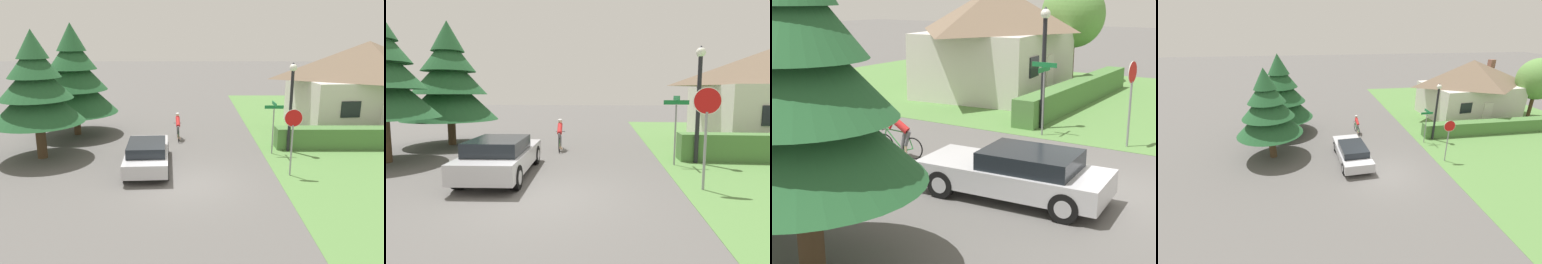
% 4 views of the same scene
% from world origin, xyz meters
% --- Properties ---
extents(ground_plane, '(140.00, 140.00, 0.00)m').
position_xyz_m(ground_plane, '(0.00, 0.00, 0.00)').
color(ground_plane, '#5B5956').
extents(grass_verge_right, '(16.00, 36.00, 0.01)m').
position_xyz_m(grass_verge_right, '(11.74, 4.00, 0.01)').
color(grass_verge_right, '#568442').
rests_on(grass_verge_right, ground).
extents(cottage_house, '(9.36, 6.79, 5.28)m').
position_xyz_m(cottage_house, '(10.98, 9.49, 2.74)').
color(cottage_house, beige).
rests_on(cottage_house, ground).
extents(hedge_row, '(11.00, 0.90, 1.08)m').
position_xyz_m(hedge_row, '(10.06, 4.84, 0.54)').
color(hedge_row, '#4C7A3D').
rests_on(hedge_row, ground).
extents(sedan_left_lane, '(2.07, 4.65, 1.25)m').
position_xyz_m(sedan_left_lane, '(-1.65, 1.87, 0.64)').
color(sedan_left_lane, '#BCBCC1').
rests_on(sedan_left_lane, ground).
extents(cyclist, '(0.44, 1.71, 1.48)m').
position_xyz_m(cyclist, '(-0.49, 6.46, 0.72)').
color(cyclist, black).
rests_on(cyclist, ground).
extents(stop_sign, '(0.72, 0.08, 2.79)m').
position_xyz_m(stop_sign, '(4.33, 0.94, 1.97)').
color(stop_sign, gray).
rests_on(stop_sign, ground).
extents(street_lamp, '(0.35, 0.35, 4.38)m').
position_xyz_m(street_lamp, '(5.09, 4.31, 2.75)').
color(street_lamp, black).
rests_on(street_lamp, ground).
extents(street_name_sign, '(0.90, 0.90, 2.56)m').
position_xyz_m(street_name_sign, '(4.19, 3.88, 1.78)').
color(street_name_sign, gray).
rests_on(street_name_sign, ground).
extents(conifer_tall_near, '(4.16, 4.16, 5.90)m').
position_xyz_m(conifer_tall_near, '(-6.78, 3.26, 3.33)').
color(conifer_tall_near, '#4C3823').
rests_on(conifer_tall_near, ground).
extents(deciduous_tree_right, '(3.53, 3.53, 5.58)m').
position_xyz_m(deciduous_tree_right, '(16.37, 7.69, 3.71)').
color(deciduous_tree_right, '#4C3823').
rests_on(deciduous_tree_right, ground).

